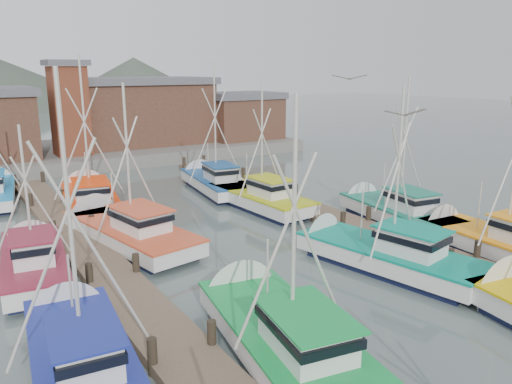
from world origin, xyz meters
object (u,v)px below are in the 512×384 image
lookout_tower (69,107)px  boat_8 (125,230)px  boat_12 (90,199)px  boat_4 (281,335)px

lookout_tower → boat_8: lookout_tower is taller
boat_12 → lookout_tower: bearing=90.0°
boat_8 → boat_4: bearing=-97.4°
boat_8 → lookout_tower: bearing=72.6°
lookout_tower → boat_12: bearing=-99.8°
lookout_tower → boat_4: lookout_tower is taller
lookout_tower → boat_8: bearing=-97.0°
lookout_tower → boat_12: 16.39m
lookout_tower → boat_4: 36.57m
boat_8 → boat_12: bearing=78.3°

